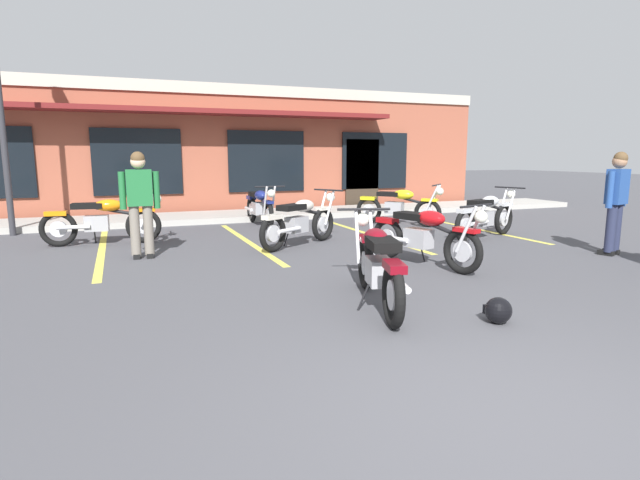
# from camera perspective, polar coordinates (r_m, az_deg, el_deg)

# --- Properties ---
(ground_plane) EXTENTS (80.00, 80.00, 0.00)m
(ground_plane) POSITION_cam_1_polar(r_m,az_deg,el_deg) (6.25, -0.08, -5.48)
(ground_plane) COLOR #47474C
(sidewalk_kerb) EXTENTS (22.00, 1.80, 0.14)m
(sidewalk_kerb) POSITION_cam_1_polar(r_m,az_deg,el_deg) (13.18, -11.82, 2.57)
(sidewalk_kerb) COLOR #A8A59E
(sidewalk_kerb) RESTS_ON ground_plane
(brick_storefront_building) EXTENTS (17.19, 7.03, 3.53)m
(brick_storefront_building) POSITION_cam_1_polar(r_m,az_deg,el_deg) (17.23, -14.46, 9.71)
(brick_storefront_building) COLOR brown
(brick_storefront_building) RESTS_ON ground_plane
(painted_stall_lines) EXTENTS (10.34, 4.80, 0.01)m
(painted_stall_lines) POSITION_cam_1_polar(r_m,az_deg,el_deg) (9.69, -8.11, -0.17)
(painted_stall_lines) COLOR #DBCC4C
(painted_stall_lines) RESTS_ON ground_plane
(motorcycle_foreground_classic) EXTENTS (0.92, 2.06, 0.98)m
(motorcycle_foreground_classic) POSITION_cam_1_polar(r_m,az_deg,el_deg) (5.50, 6.50, -2.66)
(motorcycle_foreground_classic) COLOR black
(motorcycle_foreground_classic) RESTS_ON ground_plane
(motorcycle_red_sportbike) EXTENTS (1.56, 1.74, 0.98)m
(motorcycle_red_sportbike) POSITION_cam_1_polar(r_m,az_deg,el_deg) (11.97, 8.83, 3.87)
(motorcycle_red_sportbike) COLOR black
(motorcycle_red_sportbike) RESTS_ON ground_plane
(motorcycle_black_cruiser) EXTENTS (0.93, 2.06, 0.98)m
(motorcycle_black_cruiser) POSITION_cam_1_polar(r_m,az_deg,el_deg) (7.59, 11.61, 0.57)
(motorcycle_black_cruiser) COLOR black
(motorcycle_black_cruiser) RESTS_ON ground_plane
(motorcycle_silver_naked) EXTENTS (0.66, 2.11, 0.98)m
(motorcycle_silver_naked) POSITION_cam_1_polar(r_m,az_deg,el_deg) (11.74, -6.82, 3.80)
(motorcycle_silver_naked) COLOR black
(motorcycle_silver_naked) RESTS_ON ground_plane
(motorcycle_blue_standard) EXTENTS (2.11, 0.67, 0.98)m
(motorcycle_blue_standard) POSITION_cam_1_polar(r_m,az_deg,el_deg) (10.02, -23.26, 2.12)
(motorcycle_blue_standard) COLOR black
(motorcycle_blue_standard) RESTS_ON ground_plane
(motorcycle_green_cafe_racer) EXTENTS (2.02, 1.05, 0.98)m
(motorcycle_green_cafe_racer) POSITION_cam_1_polar(r_m,az_deg,el_deg) (10.47, 18.22, 2.71)
(motorcycle_green_cafe_racer) COLOR black
(motorcycle_green_cafe_racer) RESTS_ON ground_plane
(motorcycle_orange_scrambler) EXTENTS (1.85, 1.37, 0.98)m
(motorcycle_orange_scrambler) POSITION_cam_1_polar(r_m,az_deg,el_deg) (9.09, -2.24, 2.21)
(motorcycle_orange_scrambler) COLOR black
(motorcycle_orange_scrambler) RESTS_ON ground_plane
(person_in_black_shirt) EXTENTS (0.60, 0.35, 1.68)m
(person_in_black_shirt) POSITION_cam_1_polar(r_m,az_deg,el_deg) (9.49, 30.37, 4.19)
(person_in_black_shirt) COLOR black
(person_in_black_shirt) RESTS_ON ground_plane
(person_in_shorts_foreground) EXTENTS (0.60, 0.28, 1.68)m
(person_in_shorts_foreground) POSITION_cam_1_polar(r_m,az_deg,el_deg) (8.39, -19.60, 4.41)
(person_in_shorts_foreground) COLOR black
(person_in_shorts_foreground) RESTS_ON ground_plane
(helmet_on_pavement) EXTENTS (0.26, 0.26, 0.26)m
(helmet_on_pavement) POSITION_cam_1_polar(r_m,az_deg,el_deg) (5.25, 19.41, -7.48)
(helmet_on_pavement) COLOR black
(helmet_on_pavement) RESTS_ON ground_plane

